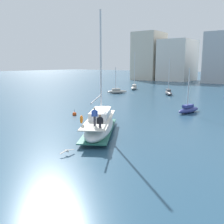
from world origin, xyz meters
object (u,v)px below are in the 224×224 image
(main_sailboat, at_px, (100,124))
(moored_sloop_near, at_px, (134,87))
(moored_catamaran, at_px, (117,91))
(moored_ketch_distant, at_px, (189,109))
(moored_sloop_far, at_px, (169,92))
(seagull, at_px, (67,151))
(mooring_buoy, at_px, (74,114))

(main_sailboat, distance_m, moored_sloop_near, 43.09)
(moored_catamaran, height_order, moored_ketch_distant, moored_ketch_distant)
(moored_ketch_distant, bearing_deg, moored_sloop_near, 134.74)
(moored_sloop_far, height_order, moored_catamaran, moored_sloop_far)
(main_sailboat, xyz_separation_m, seagull, (1.81, -6.03, -0.60))
(moored_sloop_near, xyz_separation_m, moored_catamaran, (1.55, -9.89, -0.13))
(moored_sloop_near, xyz_separation_m, seagull, (21.47, -44.37, -0.31))
(moored_sloop_near, height_order, moored_ketch_distant, moored_sloop_near)
(seagull, bearing_deg, main_sailboat, 106.67)
(moored_sloop_near, bearing_deg, mooring_buoy, -71.06)
(moored_catamaran, relative_size, seagull, 4.53)
(main_sailboat, relative_size, mooring_buoy, 13.30)
(moored_sloop_near, xyz_separation_m, moored_sloop_far, (12.05, -5.50, -0.07))
(moored_catamaran, distance_m, seagull, 39.82)
(moored_ketch_distant, relative_size, mooring_buoy, 6.97)
(moored_sloop_far, relative_size, mooring_buoy, 8.82)
(main_sailboat, distance_m, mooring_buoy, 9.52)
(moored_sloop_far, relative_size, moored_catamaran, 1.32)
(main_sailboat, xyz_separation_m, moored_sloop_near, (-19.67, 38.34, -0.28))
(moored_sloop_far, bearing_deg, seagull, -76.37)
(moored_catamaran, bearing_deg, mooring_buoy, -67.16)
(moored_ketch_distant, bearing_deg, moored_sloop_far, 121.59)
(moored_catamaran, relative_size, moored_ketch_distant, 0.96)
(moored_catamaran, bearing_deg, moored_ketch_distant, -31.69)
(moored_sloop_far, distance_m, moored_catamaran, 11.38)
(moored_sloop_far, bearing_deg, mooring_buoy, -91.13)
(main_sailboat, xyz_separation_m, mooring_buoy, (-8.17, 4.83, -0.74))
(moored_ketch_distant, relative_size, seagull, 4.72)
(moored_ketch_distant, xyz_separation_m, seagull, (-1.36, -21.34, -0.19))
(moored_ketch_distant, bearing_deg, seagull, -93.64)
(moored_catamaran, bearing_deg, moored_sloop_far, 22.68)
(moored_sloop_far, distance_m, moored_ketch_distant, 20.58)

